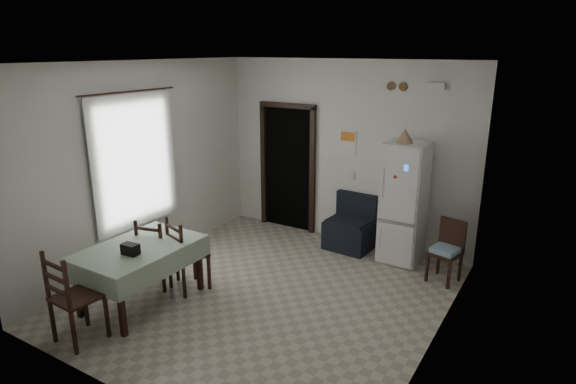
% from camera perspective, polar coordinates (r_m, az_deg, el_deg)
% --- Properties ---
extents(ground, '(4.50, 4.50, 0.00)m').
position_cam_1_polar(ground, '(6.37, -2.39, -11.97)').
color(ground, '#ABA08C').
rests_on(ground, ground).
extents(ceiling, '(4.20, 4.50, 0.02)m').
position_cam_1_polar(ceiling, '(5.59, -2.76, 15.12)').
color(ceiling, white).
rests_on(ceiling, ground).
extents(wall_back, '(4.20, 0.02, 2.90)m').
position_cam_1_polar(wall_back, '(7.73, 6.77, 4.62)').
color(wall_back, silver).
rests_on(wall_back, ground).
extents(wall_front, '(4.20, 0.02, 2.90)m').
position_cam_1_polar(wall_front, '(4.24, -19.80, -6.58)').
color(wall_front, silver).
rests_on(wall_front, ground).
extents(wall_left, '(0.02, 4.50, 2.90)m').
position_cam_1_polar(wall_left, '(7.16, -16.70, 3.06)').
color(wall_left, silver).
rests_on(wall_left, ground).
extents(wall_right, '(0.02, 4.50, 2.90)m').
position_cam_1_polar(wall_right, '(5.01, 17.88, -2.81)').
color(wall_right, silver).
rests_on(wall_right, ground).
extents(doorway, '(1.06, 0.52, 2.22)m').
position_cam_1_polar(doorway, '(8.46, 0.78, 3.09)').
color(doorway, black).
rests_on(doorway, ground).
extents(window_recess, '(0.10, 1.20, 1.60)m').
position_cam_1_polar(window_recess, '(7.05, -18.24, 3.55)').
color(window_recess, silver).
rests_on(window_recess, ground).
extents(curtain, '(0.02, 1.45, 1.85)m').
position_cam_1_polar(curtain, '(6.97, -17.64, 3.45)').
color(curtain, silver).
rests_on(curtain, ground).
extents(curtain_rod, '(0.02, 1.60, 0.02)m').
position_cam_1_polar(curtain_rod, '(6.82, -18.30, 11.24)').
color(curtain_rod, black).
rests_on(curtain_rod, ground).
extents(calendar, '(0.28, 0.02, 0.40)m').
position_cam_1_polar(calendar, '(7.66, 7.12, 5.81)').
color(calendar, white).
rests_on(calendar, ground).
extents(calendar_image, '(0.24, 0.01, 0.14)m').
position_cam_1_polar(calendar_image, '(7.64, 7.12, 6.54)').
color(calendar_image, orange).
rests_on(calendar_image, ground).
extents(light_switch, '(0.08, 0.02, 0.12)m').
position_cam_1_polar(light_switch, '(7.74, 7.65, 1.94)').
color(light_switch, beige).
rests_on(light_switch, ground).
extents(vent_left, '(0.12, 0.03, 0.12)m').
position_cam_1_polar(vent_left, '(7.30, 12.12, 12.17)').
color(vent_left, brown).
rests_on(vent_left, ground).
extents(vent_right, '(0.12, 0.03, 0.12)m').
position_cam_1_polar(vent_right, '(7.24, 13.49, 12.05)').
color(vent_right, brown).
rests_on(vent_right, ground).
extents(emergency_light, '(0.25, 0.07, 0.09)m').
position_cam_1_polar(emergency_light, '(7.09, 17.12, 11.92)').
color(emergency_light, white).
rests_on(emergency_light, ground).
extents(fridge, '(0.58, 0.58, 1.78)m').
position_cam_1_polar(fridge, '(7.20, 13.56, -1.26)').
color(fridge, white).
rests_on(fridge, ground).
extents(tan_cone, '(0.26, 0.26, 0.20)m').
position_cam_1_polar(tan_cone, '(6.93, 13.67, 6.50)').
color(tan_cone, tan).
rests_on(tan_cone, fridge).
extents(navy_seat, '(0.73, 0.71, 0.84)m').
position_cam_1_polar(navy_seat, '(7.62, 7.40, -3.65)').
color(navy_seat, black).
rests_on(navy_seat, ground).
extents(corner_chair, '(0.45, 0.45, 0.85)m').
position_cam_1_polar(corner_chair, '(6.83, 18.13, -6.78)').
color(corner_chair, black).
rests_on(corner_chair, ground).
extents(dining_table, '(0.96, 1.46, 0.76)m').
position_cam_1_polar(dining_table, '(6.26, -16.97, -9.36)').
color(dining_table, '#95A990').
rests_on(dining_table, ground).
extents(black_bag, '(0.21, 0.14, 0.13)m').
position_cam_1_polar(black_bag, '(5.88, -18.18, -6.46)').
color(black_bag, black).
rests_on(black_bag, dining_table).
extents(dining_chair_far_left, '(0.50, 0.50, 0.96)m').
position_cam_1_polar(dining_chair_far_left, '(6.61, -15.19, -6.83)').
color(dining_chair_far_left, black).
rests_on(dining_chair_far_left, ground).
extents(dining_chair_far_right, '(0.54, 0.54, 1.00)m').
position_cam_1_polar(dining_chair_far_right, '(6.41, -11.73, -7.16)').
color(dining_chair_far_right, black).
rests_on(dining_chair_far_right, ground).
extents(dining_chair_near_head, '(0.48, 0.48, 1.06)m').
position_cam_1_polar(dining_chair_near_head, '(5.68, -23.75, -11.17)').
color(dining_chair_near_head, black).
rests_on(dining_chair_near_head, ground).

